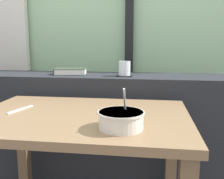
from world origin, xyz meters
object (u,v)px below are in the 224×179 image
object	(u,v)px
breakfast_table	(81,138)
soup_bowl	(121,120)
coaster_square	(124,76)
juice_glass	(125,69)
fork_utensil	(20,110)
closed_book	(70,71)

from	to	relation	value
breakfast_table	soup_bowl	size ratio (longest dim) A/B	5.52
breakfast_table	coaster_square	size ratio (longest dim) A/B	9.92
juice_glass	coaster_square	bearing A→B (deg)	75.96
fork_utensil	soup_bowl	bearing A→B (deg)	-5.89
breakfast_table	soup_bowl	bearing A→B (deg)	-40.54
juice_glass	fork_utensil	distance (m)	0.71
closed_book	soup_bowl	bearing A→B (deg)	-60.59
juice_glass	breakfast_table	bearing A→B (deg)	-105.73
breakfast_table	coaster_square	xyz separation A→B (m)	(0.15, 0.54, 0.23)
breakfast_table	juice_glass	size ratio (longest dim) A/B	10.87
breakfast_table	fork_utensil	distance (m)	0.34
closed_book	fork_utensil	world-z (taller)	closed_book
coaster_square	closed_book	size ratio (longest dim) A/B	0.44
juice_glass	fork_utensil	bearing A→B (deg)	-132.18
juice_glass	fork_utensil	size ratio (longest dim) A/B	0.54
soup_bowl	breakfast_table	bearing A→B (deg)	139.46
breakfast_table	closed_book	bearing A→B (deg)	110.87
juice_glass	fork_utensil	xyz separation A→B (m)	(-0.46, -0.51, -0.15)
coaster_square	juice_glass	world-z (taller)	juice_glass
breakfast_table	juice_glass	bearing A→B (deg)	74.27
closed_book	soup_bowl	distance (m)	0.87
coaster_square	closed_book	world-z (taller)	closed_book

